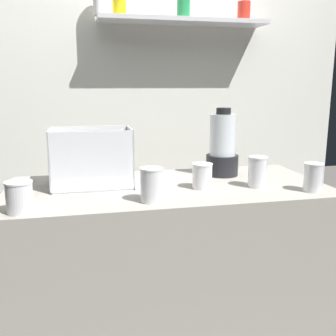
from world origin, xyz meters
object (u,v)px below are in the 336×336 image
object	(u,v)px
juice_cup_carrot_far_right	(313,179)
juice_cup_orange_middle	(202,177)
juice_cup_orange_far_left	(20,199)
juice_cup_pomegranate_left	(152,187)
blender_pitcher	(222,147)
carrot_display_bin	(93,168)
juice_cup_pomegranate_right	(258,174)

from	to	relation	value
juice_cup_carrot_far_right	juice_cup_orange_middle	bearing A→B (deg)	161.67
juice_cup_orange_far_left	juice_cup_pomegranate_left	size ratio (longest dim) A/B	0.85
juice_cup_pomegranate_left	blender_pitcher	bearing A→B (deg)	41.42
blender_pitcher	juice_cup_pomegranate_left	xyz separation A→B (m)	(-0.42, -0.37, -0.08)
blender_pitcher	carrot_display_bin	bearing A→B (deg)	-173.08
blender_pitcher	juice_cup_orange_middle	distance (m)	0.30
juice_cup_pomegranate_right	juice_cup_carrot_far_right	size ratio (longest dim) A/B	1.12
juice_cup_pomegranate_left	juice_cup_orange_middle	xyz separation A→B (m)	(0.25, 0.15, -0.01)
carrot_display_bin	juice_cup_carrot_far_right	size ratio (longest dim) A/B	2.88
carrot_display_bin	juice_cup_carrot_far_right	bearing A→B (deg)	-18.04
juice_cup_orange_middle	juice_cup_carrot_far_right	xyz separation A→B (m)	(0.44, -0.15, 0.00)
juice_cup_orange_far_left	juice_cup_orange_middle	bearing A→B (deg)	13.79
blender_pitcher	juice_cup_orange_far_left	size ratio (longest dim) A/B	2.93
juice_cup_orange_far_left	juice_cup_pomegranate_left	xyz separation A→B (m)	(0.47, 0.03, 0.01)
blender_pitcher	juice_cup_orange_far_left	world-z (taller)	blender_pitcher
carrot_display_bin	juice_cup_pomegranate_right	xyz separation A→B (m)	(0.70, -0.18, -0.02)
carrot_display_bin	juice_cup_pomegranate_right	bearing A→B (deg)	-14.11
juice_cup_pomegranate_left	juice_cup_orange_middle	world-z (taller)	juice_cup_pomegranate_left
juice_cup_pomegranate_right	juice_cup_orange_far_left	bearing A→B (deg)	-171.31
juice_cup_pomegranate_right	juice_cup_pomegranate_left	bearing A→B (deg)	-166.64
blender_pitcher	juice_cup_pomegranate_left	world-z (taller)	blender_pitcher
carrot_display_bin	juice_cup_orange_far_left	xyz separation A→B (m)	(-0.26, -0.32, -0.03)
carrot_display_bin	juice_cup_carrot_far_right	xyz separation A→B (m)	(0.90, -0.29, -0.03)
juice_cup_orange_far_left	juice_cup_pomegranate_right	xyz separation A→B (m)	(0.96, 0.15, 0.01)
blender_pitcher	juice_cup_carrot_far_right	size ratio (longest dim) A/B	2.73
juice_cup_orange_far_left	juice_cup_pomegranate_right	size ratio (longest dim) A/B	0.83
juice_cup_pomegranate_left	juice_cup_pomegranate_right	distance (m)	0.50
carrot_display_bin	juice_cup_orange_middle	bearing A→B (deg)	-17.75
carrot_display_bin	juice_cup_orange_far_left	distance (m)	0.41
juice_cup_pomegranate_right	juice_cup_orange_middle	bearing A→B (deg)	173.08
juice_cup_carrot_far_right	carrot_display_bin	bearing A→B (deg)	161.96
blender_pitcher	juice_cup_pomegranate_right	distance (m)	0.27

